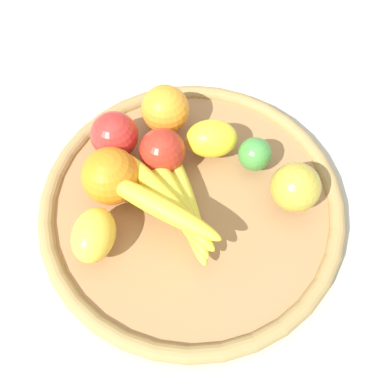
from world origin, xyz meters
TOP-DOWN VIEW (x-y plane):
  - ground_plane at (0.00, 0.00)m, footprint 2.40×2.40m
  - basket at (0.00, 0.00)m, footprint 0.43×0.43m
  - orange_1 at (0.11, -0.08)m, footprint 0.09×0.09m
  - apple_2 at (0.14, -0.01)m, footprint 0.07×0.07m
  - banana_bunch at (0.01, 0.03)m, footprint 0.19×0.14m
  - lime_0 at (-0.04, -0.10)m, footprint 0.06×0.06m
  - apple_1 at (0.07, -0.02)m, footprint 0.09×0.09m
  - lemon_1 at (0.06, 0.12)m, footprint 0.08×0.09m
  - apple_0 at (-0.11, -0.08)m, footprint 0.09×0.09m
  - lemon_0 at (0.02, -0.08)m, footprint 0.09×0.09m
  - orange_0 at (0.10, 0.05)m, footprint 0.11×0.11m

SIDE VIEW (x-z plane):
  - ground_plane at x=0.00m, z-range 0.00..0.00m
  - basket at x=0.00m, z-range 0.00..0.03m
  - lime_0 at x=-0.04m, z-range 0.03..0.08m
  - lemon_0 at x=0.02m, z-range 0.03..0.08m
  - lemon_1 at x=0.06m, z-range 0.03..0.08m
  - banana_bunch at x=0.01m, z-range 0.03..0.09m
  - apple_1 at x=0.07m, z-range 0.03..0.10m
  - apple_0 at x=-0.11m, z-range 0.03..0.10m
  - apple_2 at x=0.14m, z-range 0.03..0.10m
  - orange_1 at x=0.11m, z-range 0.03..0.10m
  - orange_0 at x=0.10m, z-range 0.03..0.11m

